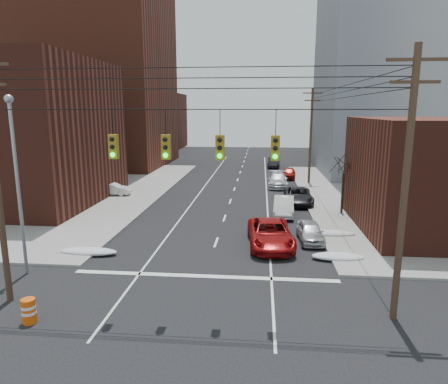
% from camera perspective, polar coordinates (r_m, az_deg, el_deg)
% --- Properties ---
extents(ground, '(160.00, 160.00, 0.00)m').
position_cam_1_polar(ground, '(15.79, -6.37, -21.35)').
color(ground, black).
rests_on(ground, ground).
extents(building_brick_tall, '(24.00, 20.00, 30.00)m').
position_cam_1_polar(building_brick_tall, '(66.90, -19.19, 16.59)').
color(building_brick_tall, brown).
rests_on(building_brick_tall, ground).
extents(building_brick_far, '(22.00, 18.00, 12.00)m').
position_cam_1_polar(building_brick_far, '(91.64, -13.22, 9.80)').
color(building_brick_far, '#4E2017').
rests_on(building_brick_far, ground).
extents(building_office, '(22.00, 20.00, 25.00)m').
position_cam_1_polar(building_office, '(60.20, 24.69, 14.41)').
color(building_office, gray).
rests_on(building_office, ground).
extents(building_glass, '(20.00, 18.00, 22.00)m').
position_cam_1_polar(building_glass, '(85.63, 20.13, 12.64)').
color(building_glass, gray).
rests_on(building_glass, ground).
extents(utility_pole_right, '(2.20, 0.28, 11.00)m').
position_cam_1_polar(utility_pole_right, '(17.14, 24.50, 1.21)').
color(utility_pole_right, '#473323').
rests_on(utility_pole_right, ground).
extents(utility_pole_far, '(2.20, 0.28, 11.00)m').
position_cam_1_polar(utility_pole_far, '(47.36, 12.29, 8.05)').
color(utility_pole_far, '#473323').
rests_on(utility_pole_far, ground).
extents(traffic_signals, '(17.00, 0.42, 2.02)m').
position_cam_1_polar(traffic_signals, '(16.21, -4.50, 6.62)').
color(traffic_signals, black).
rests_on(traffic_signals, ground).
extents(street_light, '(0.44, 0.44, 9.32)m').
position_cam_1_polar(street_light, '(22.81, -27.54, 2.68)').
color(street_light, gray).
rests_on(street_light, ground).
extents(bare_tree, '(2.09, 2.20, 4.93)m').
position_cam_1_polar(bare_tree, '(34.20, 16.59, 0.65)').
color(bare_tree, black).
rests_on(bare_tree, ground).
extents(snow_nw, '(3.50, 1.08, 0.42)m').
position_cam_1_polar(snow_nw, '(25.63, -18.77, -8.04)').
color(snow_nw, silver).
rests_on(snow_nw, ground).
extents(snow_ne, '(3.00, 1.08, 0.42)m').
position_cam_1_polar(snow_ne, '(24.38, 15.94, -8.87)').
color(snow_ne, silver).
rests_on(snow_ne, ground).
extents(snow_east_far, '(4.00, 1.08, 0.42)m').
position_cam_1_polar(snow_east_far, '(28.58, 14.32, -5.72)').
color(snow_east_far, silver).
rests_on(snow_east_far, ground).
extents(red_pickup, '(3.15, 6.06, 1.63)m').
position_cam_1_polar(red_pickup, '(25.80, 6.64, -5.92)').
color(red_pickup, maroon).
rests_on(red_pickup, ground).
extents(parked_car_a, '(1.69, 3.92, 1.32)m').
position_cam_1_polar(parked_car_a, '(27.16, 12.22, -5.55)').
color(parked_car_a, silver).
rests_on(parked_car_a, ground).
extents(parked_car_b, '(1.89, 4.70, 1.52)m').
position_cam_1_polar(parked_car_b, '(33.36, 8.54, -2.00)').
color(parked_car_b, silver).
rests_on(parked_car_b, ground).
extents(parked_car_c, '(2.50, 5.38, 1.49)m').
position_cam_1_polar(parked_car_c, '(37.56, 10.57, -0.55)').
color(parked_car_c, black).
rests_on(parked_car_c, ground).
extents(parked_car_d, '(2.26, 5.39, 1.55)m').
position_cam_1_polar(parked_car_d, '(45.43, 7.71, 1.70)').
color(parked_car_d, silver).
rests_on(parked_car_d, ground).
extents(parked_car_e, '(2.03, 4.23, 1.39)m').
position_cam_1_polar(parked_car_e, '(51.15, 9.25, 2.68)').
color(parked_car_e, maroon).
rests_on(parked_car_e, ground).
extents(parked_car_f, '(2.04, 4.87, 1.57)m').
position_cam_1_polar(parked_car_f, '(60.78, 7.14, 4.25)').
color(parked_car_f, black).
rests_on(parked_car_f, ground).
extents(lot_car_a, '(3.81, 1.53, 1.23)m').
position_cam_1_polar(lot_car_a, '(41.61, -15.72, 0.43)').
color(lot_car_a, white).
rests_on(lot_car_a, sidewalk_nw).
extents(lot_car_b, '(4.79, 2.36, 1.31)m').
position_cam_1_polar(lot_car_b, '(43.36, -18.70, 0.74)').
color(lot_car_b, '#ABACB0').
rests_on(lot_car_b, sidewalk_nw).
extents(lot_car_c, '(5.13, 2.54, 1.43)m').
position_cam_1_polar(lot_car_c, '(39.62, -24.75, -0.63)').
color(lot_car_c, black).
rests_on(lot_car_c, sidewalk_nw).
extents(lot_car_d, '(4.63, 2.78, 1.47)m').
position_cam_1_polar(lot_car_d, '(45.41, -21.27, 1.14)').
color(lot_car_d, silver).
rests_on(lot_car_d, sidewalk_nw).
extents(construction_barrel, '(0.71, 0.71, 1.03)m').
position_cam_1_polar(construction_barrel, '(18.80, -26.10, -14.97)').
color(construction_barrel, '#DA500B').
rests_on(construction_barrel, ground).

